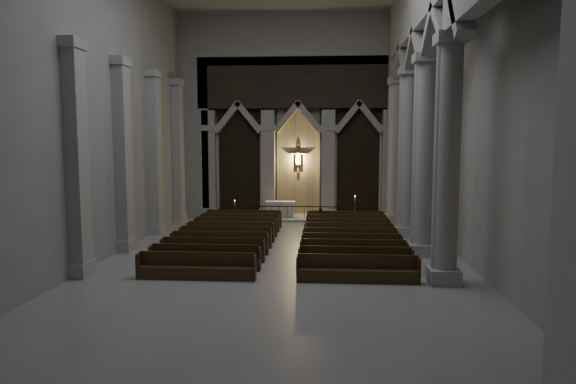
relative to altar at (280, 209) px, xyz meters
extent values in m
plane|color=#97958F|center=(0.99, -10.62, -0.60)|extent=(24.00, 24.00, 0.00)
cube|color=gray|center=(0.99, 1.38, 5.40)|extent=(14.00, 0.10, 12.00)
cube|color=gray|center=(0.99, -22.62, 5.40)|extent=(14.00, 0.10, 12.00)
cube|color=gray|center=(-6.01, -10.62, 5.40)|extent=(0.10, 24.00, 12.00)
cube|color=gray|center=(7.99, -10.62, 5.40)|extent=(0.10, 24.00, 12.00)
cube|color=#AAA79E|center=(-4.41, 0.88, 2.60)|extent=(0.80, 0.50, 6.40)
cube|color=#AAA79E|center=(-4.41, 0.88, -0.35)|extent=(1.05, 0.70, 0.50)
cube|color=#AAA79E|center=(-4.41, 0.88, 4.75)|extent=(1.00, 0.65, 0.35)
cube|color=#AAA79E|center=(-0.81, 0.88, 2.60)|extent=(0.80, 0.50, 6.40)
cube|color=#AAA79E|center=(-0.81, 0.88, -0.35)|extent=(1.05, 0.70, 0.50)
cube|color=#AAA79E|center=(-0.81, 0.88, 4.75)|extent=(1.00, 0.65, 0.35)
cube|color=#AAA79E|center=(2.79, 0.88, 2.60)|extent=(0.80, 0.50, 6.40)
cube|color=#AAA79E|center=(2.79, 0.88, -0.35)|extent=(1.05, 0.70, 0.50)
cube|color=#AAA79E|center=(2.79, 0.88, 4.75)|extent=(1.00, 0.65, 0.35)
cube|color=#AAA79E|center=(6.39, 0.88, 2.60)|extent=(0.80, 0.50, 6.40)
cube|color=#AAA79E|center=(6.39, 0.88, -0.35)|extent=(1.05, 0.70, 0.50)
cube|color=#AAA79E|center=(6.39, 0.88, 4.75)|extent=(1.00, 0.65, 0.35)
cube|color=black|center=(-2.61, 1.23, 2.90)|extent=(2.60, 0.15, 7.00)
cube|color=tan|center=(0.99, 1.23, 2.90)|extent=(2.60, 0.15, 7.00)
cube|color=black|center=(4.59, 1.23, 2.90)|extent=(2.60, 0.15, 7.00)
cube|color=black|center=(0.99, 0.88, 7.40)|extent=(12.00, 0.50, 3.00)
cube|color=#AAA79E|center=(-5.21, 0.88, 3.90)|extent=(1.60, 0.50, 9.00)
cube|color=#AAA79E|center=(7.19, 0.88, 3.90)|extent=(1.60, 0.50, 9.00)
cube|color=#AAA79E|center=(0.99, 0.88, 9.90)|extent=(14.00, 0.50, 3.00)
plane|color=#F4C36E|center=(0.99, 1.20, 2.90)|extent=(1.50, 0.00, 1.50)
cube|color=brown|center=(0.99, 1.11, 2.90)|extent=(0.13, 0.08, 1.80)
cube|color=brown|center=(0.99, 1.11, 3.25)|extent=(1.10, 0.08, 0.13)
cube|color=tan|center=(0.99, 1.05, 2.85)|extent=(0.26, 0.10, 0.60)
sphere|color=tan|center=(0.99, 1.05, 3.25)|extent=(0.17, 0.17, 0.17)
cylinder|color=tan|center=(0.73, 1.05, 3.22)|extent=(0.45, 0.08, 0.08)
cylinder|color=tan|center=(1.25, 1.05, 3.22)|extent=(0.45, 0.08, 0.08)
cube|color=#AAA79E|center=(6.49, -1.12, -0.35)|extent=(1.00, 1.00, 0.50)
cylinder|color=#AAA79E|center=(6.49, -1.12, 3.40)|extent=(0.70, 0.70, 7.50)
cube|color=#AAA79E|center=(6.49, -1.12, 7.25)|extent=(0.95, 0.95, 0.35)
cube|color=#AAA79E|center=(6.49, -5.12, -0.35)|extent=(1.00, 1.00, 0.50)
cylinder|color=#AAA79E|center=(6.49, -5.12, 3.40)|extent=(0.70, 0.70, 7.50)
cube|color=#AAA79E|center=(6.49, -5.12, 7.25)|extent=(0.95, 0.95, 0.35)
cube|color=#AAA79E|center=(6.49, -9.12, -0.35)|extent=(1.00, 1.00, 0.50)
cylinder|color=#AAA79E|center=(6.49, -9.12, 3.40)|extent=(0.70, 0.70, 7.50)
cube|color=#AAA79E|center=(6.49, -9.12, 7.25)|extent=(0.95, 0.95, 0.35)
cube|color=#AAA79E|center=(6.49, -13.12, -0.35)|extent=(1.00, 1.00, 0.50)
cylinder|color=#AAA79E|center=(6.49, -13.12, 3.40)|extent=(0.70, 0.70, 7.50)
cube|color=#AAA79E|center=(6.49, -13.12, 7.25)|extent=(0.95, 0.95, 0.35)
cube|color=#AAA79E|center=(6.49, 0.78, 4.00)|extent=(0.55, 1.20, 9.20)
cube|color=#AAA79E|center=(-5.76, -1.12, -0.35)|extent=(0.60, 1.00, 0.50)
cube|color=#AAA79E|center=(-5.76, -1.12, 3.40)|extent=(0.50, 0.80, 7.50)
cube|color=#AAA79E|center=(-5.76, -1.12, 7.25)|extent=(0.60, 1.00, 0.35)
cube|color=#AAA79E|center=(-5.76, -5.12, -0.35)|extent=(0.60, 1.00, 0.50)
cube|color=#AAA79E|center=(-5.76, -5.12, 3.40)|extent=(0.50, 0.80, 7.50)
cube|color=#AAA79E|center=(-5.76, -5.12, 7.25)|extent=(0.60, 1.00, 0.35)
cube|color=#AAA79E|center=(-5.76, -9.12, -0.35)|extent=(0.60, 1.00, 0.50)
cube|color=#AAA79E|center=(-5.76, -9.12, 3.40)|extent=(0.50, 0.80, 7.50)
cube|color=#AAA79E|center=(-5.76, -9.12, 7.25)|extent=(0.60, 1.00, 0.35)
cube|color=#AAA79E|center=(-5.76, -13.12, -0.35)|extent=(0.60, 1.00, 0.50)
cube|color=#AAA79E|center=(-5.76, -13.12, 3.40)|extent=(0.50, 0.80, 7.50)
cube|color=#AAA79E|center=(-5.76, -13.12, 7.25)|extent=(0.60, 1.00, 0.35)
cube|color=#AAA79E|center=(0.99, -0.02, -0.52)|extent=(8.50, 2.60, 0.15)
cube|color=beige|center=(0.00, 0.00, -0.02)|extent=(1.60, 0.62, 0.84)
cube|color=silver|center=(0.00, 0.00, 0.42)|extent=(1.73, 0.69, 0.04)
cube|color=black|center=(0.99, -1.27, 0.31)|extent=(4.75, 0.05, 0.05)
cube|color=black|center=(-1.38, -1.27, -0.12)|extent=(0.09, 0.09, 0.95)
cube|color=black|center=(3.37, -1.27, -0.12)|extent=(0.09, 0.09, 0.95)
cylinder|color=black|center=(-0.91, -1.27, -0.15)|extent=(0.02, 0.02, 0.87)
cylinder|color=black|center=(-0.43, -1.27, -0.15)|extent=(0.02, 0.02, 0.87)
cylinder|color=black|center=(0.04, -1.27, -0.15)|extent=(0.02, 0.02, 0.87)
cylinder|color=black|center=(0.52, -1.27, -0.15)|extent=(0.02, 0.02, 0.87)
cylinder|color=black|center=(0.99, -1.27, -0.15)|extent=(0.02, 0.02, 0.87)
cylinder|color=black|center=(1.47, -1.27, -0.15)|extent=(0.02, 0.02, 0.87)
cylinder|color=black|center=(1.94, -1.27, -0.15)|extent=(0.02, 0.02, 0.87)
cylinder|color=black|center=(2.42, -1.27, -0.15)|extent=(0.02, 0.02, 0.87)
cylinder|color=black|center=(2.89, -1.27, -0.15)|extent=(0.02, 0.02, 0.87)
cylinder|color=olive|center=(-2.42, -1.69, -0.57)|extent=(0.22, 0.22, 0.05)
cylinder|color=olive|center=(-2.42, -1.69, -0.05)|extent=(0.03, 0.03, 1.04)
cylinder|color=olive|center=(-2.42, -1.69, 0.47)|extent=(0.11, 0.11, 0.02)
cylinder|color=#ECE2C6|center=(-2.42, -1.69, 0.56)|extent=(0.04, 0.04, 0.18)
sphere|color=#F5A356|center=(-2.42, -1.69, 0.67)|extent=(0.04, 0.04, 0.04)
cylinder|color=olive|center=(4.27, -1.64, -0.57)|extent=(0.27, 0.27, 0.06)
cylinder|color=olive|center=(4.27, -1.64, 0.07)|extent=(0.04, 0.04, 1.28)
cylinder|color=olive|center=(4.27, -1.64, 0.71)|extent=(0.13, 0.13, 0.02)
cylinder|color=#ECE2C6|center=(4.27, -1.64, 0.83)|extent=(0.05, 0.05, 0.22)
sphere|color=#F5A356|center=(4.27, -1.64, 0.96)|extent=(0.05, 0.05, 0.05)
cube|color=black|center=(-1.71, -2.99, -0.38)|extent=(3.98, 0.38, 0.43)
cube|color=black|center=(-1.71, -2.81, 0.07)|extent=(3.98, 0.07, 0.47)
cube|color=black|center=(-3.70, -2.99, -0.17)|extent=(0.06, 0.43, 0.85)
cube|color=black|center=(0.28, -2.99, -0.17)|extent=(0.06, 0.43, 0.85)
cube|color=black|center=(3.69, -2.99, -0.38)|extent=(3.98, 0.38, 0.43)
cube|color=black|center=(3.69, -2.81, 0.07)|extent=(3.98, 0.07, 0.47)
cube|color=black|center=(1.70, -2.99, -0.17)|extent=(0.06, 0.43, 0.85)
cube|color=black|center=(5.68, -2.99, -0.17)|extent=(0.06, 0.43, 0.85)
cube|color=black|center=(-1.71, -4.27, -0.38)|extent=(3.98, 0.38, 0.43)
cube|color=black|center=(-1.71, -4.09, 0.07)|extent=(3.98, 0.07, 0.47)
cube|color=black|center=(-3.70, -4.27, -0.17)|extent=(0.06, 0.43, 0.85)
cube|color=black|center=(0.28, -4.27, -0.17)|extent=(0.06, 0.43, 0.85)
cube|color=black|center=(3.69, -4.27, -0.38)|extent=(3.98, 0.38, 0.43)
cube|color=black|center=(3.69, -4.09, 0.07)|extent=(3.98, 0.07, 0.47)
cube|color=black|center=(1.70, -4.27, -0.17)|extent=(0.06, 0.43, 0.85)
cube|color=black|center=(5.68, -4.27, -0.17)|extent=(0.06, 0.43, 0.85)
cube|color=black|center=(-1.71, -5.56, -0.38)|extent=(3.98, 0.38, 0.43)
cube|color=black|center=(-1.71, -5.38, 0.07)|extent=(3.98, 0.07, 0.47)
cube|color=black|center=(-3.70, -5.56, -0.17)|extent=(0.06, 0.43, 0.85)
cube|color=black|center=(0.28, -5.56, -0.17)|extent=(0.06, 0.43, 0.85)
cube|color=black|center=(3.69, -5.56, -0.38)|extent=(3.98, 0.38, 0.43)
cube|color=black|center=(3.69, -5.38, 0.07)|extent=(3.98, 0.07, 0.47)
cube|color=black|center=(1.70, -5.56, -0.17)|extent=(0.06, 0.43, 0.85)
cube|color=black|center=(5.68, -5.56, -0.17)|extent=(0.06, 0.43, 0.85)
cube|color=black|center=(-1.71, -6.84, -0.38)|extent=(3.98, 0.38, 0.43)
cube|color=black|center=(-1.71, -6.66, 0.07)|extent=(3.98, 0.07, 0.47)
cube|color=black|center=(-3.70, -6.84, -0.17)|extent=(0.06, 0.43, 0.85)
cube|color=black|center=(0.28, -6.84, -0.17)|extent=(0.06, 0.43, 0.85)
cube|color=black|center=(3.69, -6.84, -0.38)|extent=(3.98, 0.38, 0.43)
cube|color=black|center=(3.69, -6.66, 0.07)|extent=(3.98, 0.07, 0.47)
cube|color=black|center=(1.70, -6.84, -0.17)|extent=(0.06, 0.43, 0.85)
cube|color=black|center=(5.68, -6.84, -0.17)|extent=(0.06, 0.43, 0.85)
cube|color=black|center=(-1.71, -8.12, -0.38)|extent=(3.98, 0.38, 0.43)
cube|color=black|center=(-1.71, -7.94, 0.07)|extent=(3.98, 0.07, 0.47)
cube|color=black|center=(-3.70, -8.12, -0.17)|extent=(0.06, 0.43, 0.85)
cube|color=black|center=(0.28, -8.12, -0.17)|extent=(0.06, 0.43, 0.85)
cube|color=black|center=(3.69, -8.12, -0.38)|extent=(3.98, 0.38, 0.43)
cube|color=black|center=(3.69, -7.94, 0.07)|extent=(3.98, 0.07, 0.47)
cube|color=black|center=(1.70, -8.12, -0.17)|extent=(0.06, 0.43, 0.85)
cube|color=black|center=(5.68, -8.12, -0.17)|extent=(0.06, 0.43, 0.85)
cube|color=black|center=(-1.71, -9.40, -0.38)|extent=(3.98, 0.38, 0.43)
cube|color=black|center=(-1.71, -9.22, 0.07)|extent=(3.98, 0.07, 0.47)
cube|color=black|center=(-3.70, -9.40, -0.17)|extent=(0.06, 0.43, 0.85)
cube|color=black|center=(0.28, -9.40, -0.17)|extent=(0.06, 0.43, 0.85)
cube|color=black|center=(3.69, -9.40, -0.38)|extent=(3.98, 0.38, 0.43)
cube|color=black|center=(3.69, -9.22, 0.07)|extent=(3.98, 0.07, 0.47)
cube|color=black|center=(1.70, -9.40, -0.17)|extent=(0.06, 0.43, 0.85)
cube|color=black|center=(5.68, -9.40, -0.17)|extent=(0.06, 0.43, 0.85)
cube|color=black|center=(-1.71, -10.69, -0.38)|extent=(3.98, 0.38, 0.43)
cube|color=black|center=(-1.71, -10.51, 0.07)|extent=(3.98, 0.07, 0.47)
cube|color=black|center=(-3.70, -10.69, -0.17)|extent=(0.06, 0.43, 0.85)
cube|color=black|center=(0.28, -10.69, -0.17)|extent=(0.06, 0.43, 0.85)
cube|color=black|center=(3.69, -10.69, -0.38)|extent=(3.98, 0.38, 0.43)
cube|color=black|center=(3.69, -10.51, 0.07)|extent=(3.98, 0.07, 0.47)
cube|color=black|center=(1.70, -10.69, -0.17)|extent=(0.06, 0.43, 0.85)
cube|color=black|center=(5.68, -10.69, -0.17)|extent=(0.06, 0.43, 0.85)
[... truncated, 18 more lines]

